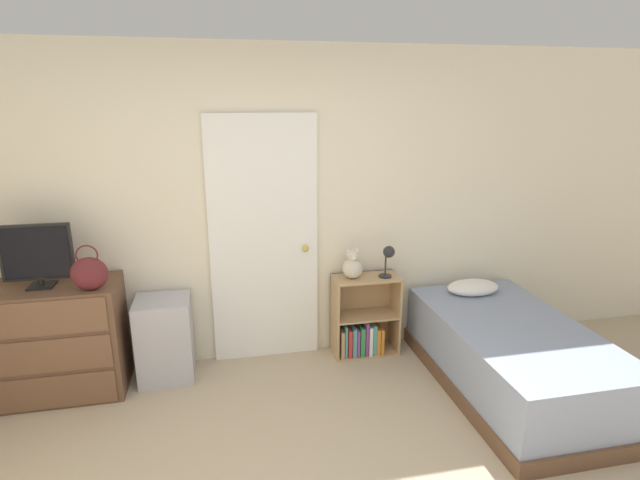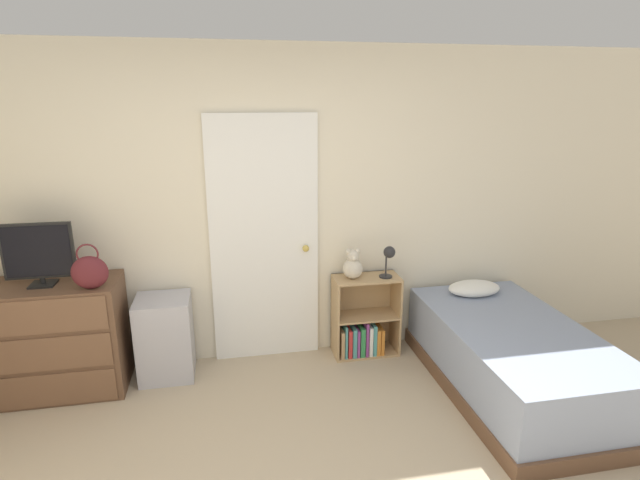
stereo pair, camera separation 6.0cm
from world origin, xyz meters
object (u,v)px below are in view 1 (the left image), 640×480
at_px(teddy_bear, 352,265).
at_px(desk_lamp, 388,255).
at_px(tv, 37,255).
at_px(bed, 511,356).
at_px(storage_bin, 165,339).
at_px(bookshelf, 362,326).
at_px(dresser, 51,341).
at_px(handbag, 89,273).

relative_size(teddy_bear, desk_lamp, 0.94).
height_order(tv, bed, tv).
bearing_deg(storage_bin, desk_lamp, 0.41).
bearing_deg(storage_bin, bed, -15.26).
bearing_deg(bookshelf, bed, -38.52).
bearing_deg(bookshelf, desk_lamp, -11.26).
bearing_deg(dresser, desk_lamp, 1.60).
xyz_separation_m(storage_bin, bed, (2.57, -0.70, -0.07)).
relative_size(tv, bookshelf, 0.68).
xyz_separation_m(tv, teddy_bear, (2.31, 0.13, -0.29)).
bearing_deg(dresser, bookshelf, 2.66).
bearing_deg(storage_bin, bookshelf, 1.83).
xyz_separation_m(dresser, bed, (3.37, -0.64, -0.16)).
relative_size(dresser, bookshelf, 1.46).
relative_size(desk_lamp, bed, 0.15).
distance_m(tv, storage_bin, 1.10).
height_order(handbag, teddy_bear, handbag).
bearing_deg(desk_lamp, handbag, -174.29).
xyz_separation_m(desk_lamp, bed, (0.75, -0.71, -0.62)).
bearing_deg(tv, desk_lamp, 1.90).
bearing_deg(bookshelf, teddy_bear, 179.65).
bearing_deg(dresser, handbag, -22.66).
height_order(dresser, desk_lamp, desk_lamp).
bearing_deg(storage_bin, tv, -174.67).
xyz_separation_m(dresser, tv, (0.01, -0.01, 0.67)).
distance_m(teddy_bear, bed, 1.40).
distance_m(dresser, storage_bin, 0.80).
distance_m(desk_lamp, bed, 1.21).
relative_size(dresser, desk_lamp, 3.74).
xyz_separation_m(bookshelf, bed, (0.95, -0.75, 0.01)).
bearing_deg(teddy_bear, tv, -176.88).
height_order(dresser, bed, dresser).
height_order(storage_bin, desk_lamp, desk_lamp).
relative_size(bookshelf, bed, 0.39).
height_order(desk_lamp, bed, desk_lamp).
bearing_deg(handbag, tv, 158.80).
xyz_separation_m(handbag, teddy_bear, (1.96, 0.26, -0.17)).
relative_size(tv, teddy_bear, 1.86).
distance_m(handbag, bookshelf, 2.20).
xyz_separation_m(dresser, storage_bin, (0.79, 0.06, -0.10)).
height_order(dresser, teddy_bear, teddy_bear).
distance_m(storage_bin, bookshelf, 1.63).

